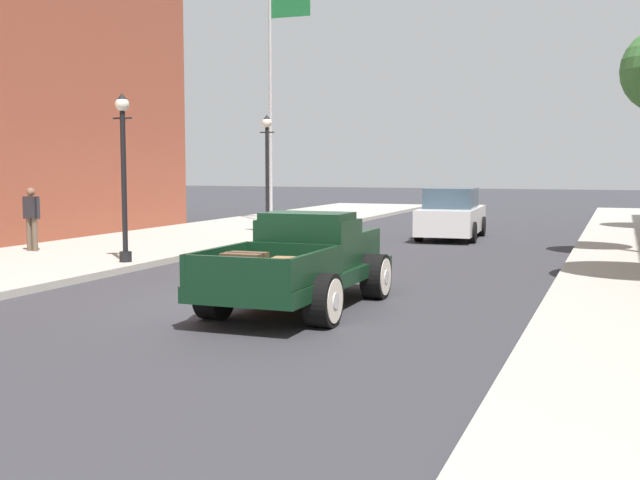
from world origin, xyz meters
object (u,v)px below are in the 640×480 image
(car_background_white, at_px, (451,215))
(street_lamp_far, at_px, (267,165))
(flagpole, at_px, (276,77))
(street_lamp_near, at_px, (124,165))
(hotrod_truck_dark_green, at_px, (306,261))
(pedestrian_sidewalk_left, at_px, (31,215))

(car_background_white, xyz_separation_m, street_lamp_far, (-5.69, -1.86, 1.62))
(flagpole, bearing_deg, street_lamp_near, -81.39)
(hotrod_truck_dark_green, distance_m, flagpole, 18.54)
(hotrod_truck_dark_green, xyz_separation_m, street_lamp_near, (-5.72, 3.08, 1.63))
(car_background_white, relative_size, street_lamp_near, 1.14)
(car_background_white, bearing_deg, street_lamp_far, -161.92)
(hotrod_truck_dark_green, height_order, pedestrian_sidewalk_left, pedestrian_sidewalk_left)
(car_background_white, xyz_separation_m, flagpole, (-7.52, 2.99, 5.00))
(street_lamp_near, height_order, street_lamp_far, same)
(street_lamp_near, distance_m, flagpole, 13.61)
(hotrod_truck_dark_green, relative_size, street_lamp_near, 1.29)
(street_lamp_far, bearing_deg, flagpole, 110.71)
(street_lamp_near, bearing_deg, flagpole, 98.61)
(hotrod_truck_dark_green, height_order, flagpole, flagpole)
(flagpole, bearing_deg, car_background_white, -21.67)
(flagpole, bearing_deg, hotrod_truck_dark_green, -64.46)
(pedestrian_sidewalk_left, bearing_deg, street_lamp_near, -17.36)
(hotrod_truck_dark_green, bearing_deg, street_lamp_far, 117.50)
(hotrod_truck_dark_green, height_order, car_background_white, car_background_white)
(pedestrian_sidewalk_left, height_order, street_lamp_far, street_lamp_far)
(pedestrian_sidewalk_left, distance_m, flagpole, 12.89)
(street_lamp_near, height_order, flagpole, flagpole)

